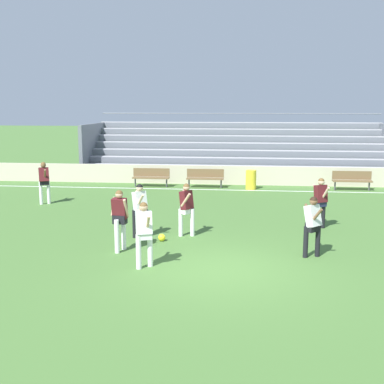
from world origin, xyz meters
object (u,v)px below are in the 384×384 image
at_px(trash_bin, 251,180).
at_px(player_dark_overlapping, 186,205).
at_px(bench_near_bin, 205,177).
at_px(player_dark_pressing_high, 120,215).
at_px(player_white_wide_left, 313,222).
at_px(player_white_dropping_back, 144,229).
at_px(bleacher_stand, 237,149).
at_px(bench_far_left, 352,179).
at_px(bench_centre_sideline, 151,176).
at_px(player_dark_wide_right, 320,199).
at_px(player_dark_challenging, 44,179).
at_px(soccer_ball, 162,237).
at_px(player_white_trailing_run, 140,206).

height_order(trash_bin, player_dark_overlapping, player_dark_overlapping).
xyz_separation_m(bench_near_bin, player_dark_overlapping, (0.15, -8.91, 0.42)).
bearing_deg(trash_bin, player_dark_pressing_high, -109.39).
bearing_deg(player_white_wide_left, player_dark_overlapping, 154.05).
relative_size(bench_near_bin, player_white_dropping_back, 1.09).
height_order(bleacher_stand, bench_far_left, bleacher_stand).
xyz_separation_m(bench_centre_sideline, player_dark_wide_right, (7.00, -7.52, 0.44)).
bearing_deg(player_dark_wide_right, bench_near_bin, 120.00).
height_order(bench_far_left, player_dark_overlapping, player_dark_overlapping).
bearing_deg(player_dark_wide_right, player_dark_challenging, 164.77).
relative_size(bench_centre_sideline, player_dark_overlapping, 1.10).
bearing_deg(bench_far_left, bench_centre_sideline, 180.00).
xyz_separation_m(bleacher_stand, trash_bin, (0.77, -4.51, -1.07)).
height_order(bench_far_left, soccer_ball, bench_far_left).
xyz_separation_m(bleacher_stand, player_white_trailing_run, (-2.67, -13.50, -0.55)).
height_order(player_dark_pressing_high, player_white_dropping_back, player_dark_pressing_high).
bearing_deg(player_white_trailing_run, player_white_wide_left, -16.12).
xyz_separation_m(bench_far_left, player_dark_overlapping, (-6.78, -8.91, 0.42)).
height_order(bleacher_stand, player_white_trailing_run, bleacher_stand).
xyz_separation_m(player_dark_pressing_high, player_white_wide_left, (5.15, 0.04, -0.06)).
xyz_separation_m(player_dark_overlapping, player_white_dropping_back, (-0.68, -3.04, 0.01)).
bearing_deg(bench_centre_sideline, trash_bin, -2.56).
height_order(player_dark_challenging, player_white_wide_left, player_dark_challenging).
distance_m(bench_near_bin, player_dark_overlapping, 8.92).
height_order(player_white_dropping_back, player_white_trailing_run, player_white_dropping_back).
distance_m(bench_centre_sideline, player_white_wide_left, 12.38).
bearing_deg(player_dark_wide_right, bleacher_stand, 103.81).
bearing_deg(bench_centre_sideline, player_white_dropping_back, -79.91).
bearing_deg(player_dark_wide_right, soccer_ball, -157.19).
xyz_separation_m(trash_bin, player_dark_challenging, (-8.34, -4.44, 0.57)).
distance_m(bleacher_stand, player_dark_wide_right, 12.17).
bearing_deg(bench_far_left, player_dark_challenging, -160.36).
height_order(bench_near_bin, player_dark_overlapping, player_dark_overlapping).
distance_m(player_dark_challenging, player_white_trailing_run, 6.69).
height_order(bleacher_stand, soccer_ball, bleacher_stand).
distance_m(bleacher_stand, trash_bin, 4.69).
bearing_deg(player_dark_overlapping, player_white_dropping_back, -102.67).
height_order(bench_near_bin, bench_centre_sideline, same).
height_order(player_dark_challenging, player_white_dropping_back, player_dark_challenging).
bearing_deg(bleacher_stand, bench_near_bin, -108.53).
height_order(bleacher_stand, player_dark_wide_right, bleacher_stand).
distance_m(bleacher_stand, soccer_ball, 14.06).
xyz_separation_m(player_white_dropping_back, soccer_ball, (0.02, 2.39, -0.87)).
xyz_separation_m(player_dark_pressing_high, player_dark_wide_right, (5.81, 3.15, -0.04)).
xyz_separation_m(player_dark_challenging, player_white_wide_left, (9.82, -5.97, -0.07)).
relative_size(bench_near_bin, player_white_trailing_run, 1.09).
distance_m(bench_far_left, player_dark_overlapping, 11.20).
bearing_deg(player_white_wide_left, player_dark_pressing_high, -179.61).
distance_m(player_dark_pressing_high, player_white_wide_left, 5.15).
distance_m(player_dark_wide_right, player_white_wide_left, 3.18).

